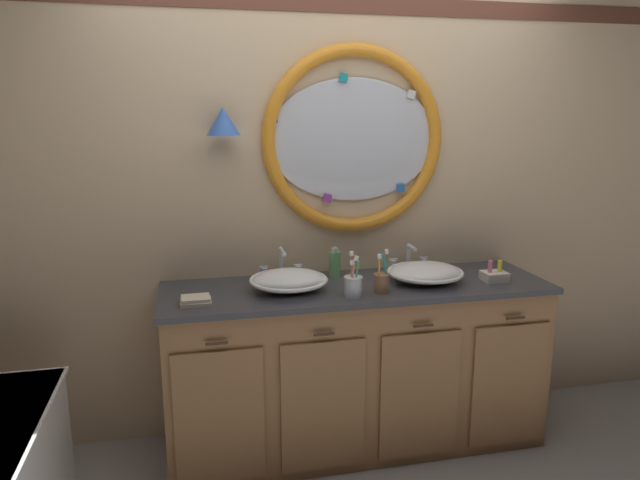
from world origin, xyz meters
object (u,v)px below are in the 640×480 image
(sink_basin_right, at_px, (425,272))
(toiletry_basket, at_px, (494,275))
(toothbrush_holder_left, at_px, (353,285))
(toothbrush_holder_right, at_px, (382,282))
(folded_hand_towel, at_px, (196,300))
(soap_dispenser, at_px, (335,263))
(sink_basin_left, at_px, (289,280))

(sink_basin_right, relative_size, toiletry_basket, 3.20)
(sink_basin_right, distance_m, toothbrush_holder_left, 0.47)
(toothbrush_holder_right, xyz_separation_m, folded_hand_towel, (-0.91, 0.02, -0.04))
(toothbrush_holder_right, relative_size, toiletry_basket, 1.76)
(toothbrush_holder_right, xyz_separation_m, soap_dispenser, (-0.16, 0.32, 0.02))
(sink_basin_left, distance_m, toothbrush_holder_right, 0.46)
(sink_basin_right, relative_size, toothbrush_holder_right, 1.82)
(sink_basin_right, bearing_deg, toiletry_basket, -10.06)
(soap_dispenser, bearing_deg, toothbrush_holder_left, -89.53)
(sink_basin_left, relative_size, soap_dispenser, 2.32)
(sink_basin_left, distance_m, toiletry_basket, 1.10)
(folded_hand_towel, bearing_deg, sink_basin_left, 12.59)
(toothbrush_holder_left, distance_m, toothbrush_holder_right, 0.16)
(sink_basin_left, xyz_separation_m, toothbrush_holder_right, (0.45, -0.13, 0.00))
(sink_basin_left, relative_size, toothbrush_holder_left, 1.76)
(toothbrush_holder_left, relative_size, folded_hand_towel, 1.57)
(folded_hand_towel, bearing_deg, toiletry_basket, 1.37)
(soap_dispenser, relative_size, toiletry_basket, 1.35)
(soap_dispenser, xyz_separation_m, folded_hand_towel, (-0.75, -0.30, -0.06))
(toothbrush_holder_left, relative_size, toothbrush_holder_right, 1.01)
(sink_basin_right, bearing_deg, toothbrush_holder_right, -155.92)
(sink_basin_right, xyz_separation_m, folded_hand_towel, (-1.19, -0.10, -0.03))
(sink_basin_right, relative_size, toothbrush_holder_left, 1.80)
(sink_basin_left, xyz_separation_m, folded_hand_towel, (-0.46, -0.10, -0.04))
(toiletry_basket, bearing_deg, toothbrush_holder_left, -173.25)
(sink_basin_left, bearing_deg, toothbrush_holder_right, -15.84)
(sink_basin_left, height_order, folded_hand_towel, sink_basin_left)
(toothbrush_holder_right, height_order, soap_dispenser, toothbrush_holder_right)
(folded_hand_towel, bearing_deg, toothbrush_holder_left, -4.45)
(toiletry_basket, bearing_deg, sink_basin_right, 169.94)
(toothbrush_holder_right, bearing_deg, toothbrush_holder_left, -167.80)
(toothbrush_holder_right, relative_size, folded_hand_towel, 1.56)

